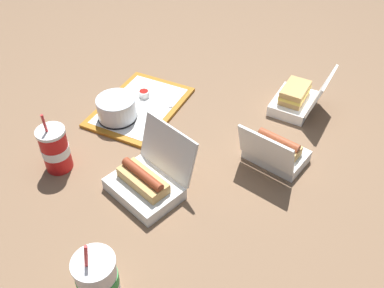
{
  "coord_description": "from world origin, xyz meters",
  "views": [
    {
      "loc": [
        0.93,
        0.26,
        0.94
      ],
      "look_at": [
        -0.02,
        0.02,
        0.05
      ],
      "focal_mm": 40.0,
      "sensor_mm": 36.0,
      "label": 1
    }
  ],
  "objects_px": {
    "clamshell_sandwich_back": "(296,99)",
    "soda_cup_front": "(55,149)",
    "cake_container": "(117,109)",
    "clamshell_hotdog_front": "(147,181)",
    "food_tray": "(140,107)",
    "soda_cup_center": "(98,280)",
    "plastic_fork": "(171,98)",
    "clamshell_hotdog_left": "(275,151)",
    "ketchup_cup": "(144,94)"
  },
  "relations": [
    {
      "from": "clamshell_hotdog_left",
      "to": "soda_cup_front",
      "type": "height_order",
      "value": "soda_cup_front"
    },
    {
      "from": "ketchup_cup",
      "to": "clamshell_hotdog_left",
      "type": "relative_size",
      "value": 0.17
    },
    {
      "from": "cake_container",
      "to": "plastic_fork",
      "type": "relative_size",
      "value": 1.23
    },
    {
      "from": "plastic_fork",
      "to": "clamshell_hotdog_left",
      "type": "xyz_separation_m",
      "value": [
        0.22,
        0.4,
        0.02
      ]
    },
    {
      "from": "plastic_fork",
      "to": "clamshell_hotdog_front",
      "type": "xyz_separation_m",
      "value": [
        0.44,
        0.06,
        0.03
      ]
    },
    {
      "from": "ketchup_cup",
      "to": "clamshell_hotdog_front",
      "type": "bearing_deg",
      "value": 20.03
    },
    {
      "from": "food_tray",
      "to": "plastic_fork",
      "type": "height_order",
      "value": "plastic_fork"
    },
    {
      "from": "soda_cup_center",
      "to": "soda_cup_front",
      "type": "xyz_separation_m",
      "value": [
        -0.37,
        -0.3,
        -0.0
      ]
    },
    {
      "from": "soda_cup_center",
      "to": "food_tray",
      "type": "bearing_deg",
      "value": -167.75
    },
    {
      "from": "clamshell_sandwich_back",
      "to": "soda_cup_center",
      "type": "bearing_deg",
      "value": -24.56
    },
    {
      "from": "ketchup_cup",
      "to": "clamshell_sandwich_back",
      "type": "height_order",
      "value": "clamshell_sandwich_back"
    },
    {
      "from": "clamshell_sandwich_back",
      "to": "soda_cup_front",
      "type": "height_order",
      "value": "soda_cup_front"
    },
    {
      "from": "clamshell_sandwich_back",
      "to": "food_tray",
      "type": "bearing_deg",
      "value": -76.01
    },
    {
      "from": "cake_container",
      "to": "clamshell_hotdog_front",
      "type": "bearing_deg",
      "value": 35.4
    },
    {
      "from": "clamshell_hotdog_front",
      "to": "clamshell_hotdog_left",
      "type": "xyz_separation_m",
      "value": [
        -0.22,
        0.34,
        -0.0
      ]
    },
    {
      "from": "cake_container",
      "to": "clamshell_hotdog_front",
      "type": "xyz_separation_m",
      "value": [
        0.29,
        0.2,
        -0.01
      ]
    },
    {
      "from": "food_tray",
      "to": "plastic_fork",
      "type": "distance_m",
      "value": 0.12
    },
    {
      "from": "clamshell_hotdog_left",
      "to": "soda_cup_front",
      "type": "bearing_deg",
      "value": -73.59
    },
    {
      "from": "clamshell_sandwich_back",
      "to": "soda_cup_front",
      "type": "xyz_separation_m",
      "value": [
        0.48,
        -0.68,
        0.03
      ]
    },
    {
      "from": "ketchup_cup",
      "to": "soda_cup_center",
      "type": "bearing_deg",
      "value": 11.59
    },
    {
      "from": "clamshell_sandwich_back",
      "to": "soda_cup_front",
      "type": "distance_m",
      "value": 0.83
    },
    {
      "from": "clamshell_sandwich_back",
      "to": "soda_cup_center",
      "type": "distance_m",
      "value": 0.93
    },
    {
      "from": "food_tray",
      "to": "clamshell_hotdog_front",
      "type": "xyz_separation_m",
      "value": [
        0.37,
        0.15,
        0.03
      ]
    },
    {
      "from": "clamshell_hotdog_front",
      "to": "soda_cup_center",
      "type": "relative_size",
      "value": 1.32
    },
    {
      "from": "plastic_fork",
      "to": "clamshell_hotdog_left",
      "type": "distance_m",
      "value": 0.46
    },
    {
      "from": "food_tray",
      "to": "soda_cup_center",
      "type": "bearing_deg",
      "value": 12.25
    },
    {
      "from": "food_tray",
      "to": "soda_cup_front",
      "type": "xyz_separation_m",
      "value": [
        0.34,
        -0.14,
        0.07
      ]
    },
    {
      "from": "food_tray",
      "to": "clamshell_hotdog_front",
      "type": "relative_size",
      "value": 1.52
    },
    {
      "from": "clamshell_hotdog_front",
      "to": "clamshell_hotdog_left",
      "type": "distance_m",
      "value": 0.41
    },
    {
      "from": "cake_container",
      "to": "clamshell_sandwich_back",
      "type": "xyz_separation_m",
      "value": [
        -0.22,
        0.59,
        -0.01
      ]
    },
    {
      "from": "soda_cup_center",
      "to": "clamshell_hotdog_front",
      "type": "bearing_deg",
      "value": -179.75
    },
    {
      "from": "food_tray",
      "to": "soda_cup_front",
      "type": "relative_size",
      "value": 2.01
    },
    {
      "from": "clamshell_hotdog_front",
      "to": "clamshell_sandwich_back",
      "type": "distance_m",
      "value": 0.64
    },
    {
      "from": "cake_container",
      "to": "plastic_fork",
      "type": "xyz_separation_m",
      "value": [
        -0.15,
        0.15,
        -0.03
      ]
    },
    {
      "from": "ketchup_cup",
      "to": "clamshell_hotdog_left",
      "type": "distance_m",
      "value": 0.54
    },
    {
      "from": "plastic_fork",
      "to": "soda_cup_center",
      "type": "bearing_deg",
      "value": -11.06
    },
    {
      "from": "plastic_fork",
      "to": "clamshell_sandwich_back",
      "type": "xyz_separation_m",
      "value": [
        -0.07,
        0.45,
        0.03
      ]
    },
    {
      "from": "clamshell_hotdog_left",
      "to": "clamshell_hotdog_front",
      "type": "bearing_deg",
      "value": -57.61
    },
    {
      "from": "cake_container",
      "to": "clamshell_hotdog_left",
      "type": "height_order",
      "value": "clamshell_hotdog_left"
    },
    {
      "from": "food_tray",
      "to": "clamshell_sandwich_back",
      "type": "xyz_separation_m",
      "value": [
        -0.13,
        0.54,
        0.04
      ]
    },
    {
      "from": "cake_container",
      "to": "clamshell_hotdog_front",
      "type": "distance_m",
      "value": 0.35
    },
    {
      "from": "soda_cup_front",
      "to": "clamshell_hotdog_left",
      "type": "bearing_deg",
      "value": 106.41
    },
    {
      "from": "cake_container",
      "to": "plastic_fork",
      "type": "distance_m",
      "value": 0.21
    },
    {
      "from": "cake_container",
      "to": "ketchup_cup",
      "type": "relative_size",
      "value": 3.39
    },
    {
      "from": "ketchup_cup",
      "to": "clamshell_sandwich_back",
      "type": "relative_size",
      "value": 0.19
    },
    {
      "from": "food_tray",
      "to": "clamshell_sandwich_back",
      "type": "distance_m",
      "value": 0.56
    },
    {
      "from": "food_tray",
      "to": "soda_cup_center",
      "type": "height_order",
      "value": "soda_cup_center"
    },
    {
      "from": "food_tray",
      "to": "clamshell_hotdog_front",
      "type": "bearing_deg",
      "value": 22.35
    },
    {
      "from": "clamshell_hotdog_front",
      "to": "soda_cup_front",
      "type": "distance_m",
      "value": 0.3
    },
    {
      "from": "clamshell_sandwich_back",
      "to": "soda_cup_center",
      "type": "relative_size",
      "value": 1.05
    }
  ]
}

